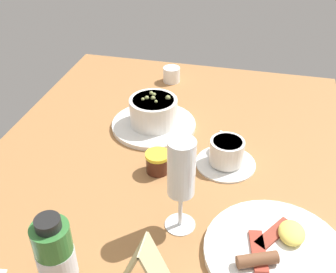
{
  "coord_description": "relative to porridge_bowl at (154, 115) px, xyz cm",
  "views": [
    {
      "loc": [
        69.92,
        17.79,
        58.34
      ],
      "look_at": [
        -0.95,
        0.84,
        7.76
      ],
      "focal_mm": 43.66,
      "sensor_mm": 36.0,
      "label": 1
    }
  ],
  "objects": [
    {
      "name": "wine_glass",
      "position": [
        31.73,
        13.73,
        9.31
      ],
      "size": [
        5.85,
        5.85,
        19.55
      ],
      "color": "white",
      "rests_on": "ground_plane"
    },
    {
      "name": "ground_plane",
      "position": [
        15.29,
        6.36,
        -5.14
      ],
      "size": [
        110.0,
        84.0,
        3.0
      ],
      "primitive_type": "cube",
      "color": "#9E6B3D"
    },
    {
      "name": "coffee_cup",
      "position": [
        11.13,
        19.92,
        -0.78
      ],
      "size": [
        13.61,
        13.61,
        6.42
      ],
      "color": "white",
      "rests_on": "ground_plane"
    },
    {
      "name": "breakfast_plate",
      "position": [
        34.78,
        31.57,
        -2.73
      ],
      "size": [
        25.27,
        25.27,
        3.7
      ],
      "color": "white",
      "rests_on": "ground_plane"
    },
    {
      "name": "menu_card",
      "position": [
        46.83,
        11.15,
        1.83
      ],
      "size": [
        5.02,
        8.86,
        11.08
      ],
      "color": "#C0B786",
      "rests_on": "ground_plane"
    },
    {
      "name": "sauce_bottle_green",
      "position": [
        50.03,
        -1.69,
        3.87
      ],
      "size": [
        5.92,
        5.92,
        16.29
      ],
      "color": "#337233",
      "rests_on": "ground_plane"
    },
    {
      "name": "jam_jar",
      "position": [
        17.05,
        5.5,
        -1.2
      ],
      "size": [
        5.42,
        5.42,
        4.8
      ],
      "color": "#441F14",
      "rests_on": "ground_plane"
    },
    {
      "name": "creamer_jug",
      "position": [
        -26.16,
        -1.44,
        -1.26
      ],
      "size": [
        5.49,
        5.88,
        5.24
      ],
      "color": "white",
      "rests_on": "ground_plane"
    },
    {
      "name": "porridge_bowl",
      "position": [
        0.0,
        0.0,
        0.0
      ],
      "size": [
        21.58,
        21.58,
        8.85
      ],
      "color": "white",
      "rests_on": "ground_plane"
    }
  ]
}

